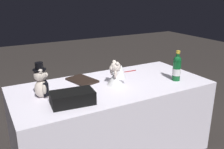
# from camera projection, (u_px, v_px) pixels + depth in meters

# --- Properties ---
(reception_table) EXTENTS (1.81, 0.85, 0.73)m
(reception_table) POSITION_uv_depth(u_px,v_px,m) (112.00, 120.00, 2.39)
(reception_table) COLOR white
(reception_table) RESTS_ON ground_plane
(teddy_bear_groom) EXTENTS (0.13, 0.14, 0.29)m
(teddy_bear_groom) POSITION_uv_depth(u_px,v_px,m) (42.00, 83.00, 1.97)
(teddy_bear_groom) COLOR beige
(teddy_bear_groom) RESTS_ON reception_table
(teddy_bear_bride) EXTENTS (0.20, 0.16, 0.23)m
(teddy_bear_bride) POSITION_uv_depth(u_px,v_px,m) (117.00, 74.00, 2.25)
(teddy_bear_bride) COLOR white
(teddy_bear_bride) RESTS_ON reception_table
(champagne_bottle) EXTENTS (0.08, 0.08, 0.29)m
(champagne_bottle) POSITION_uv_depth(u_px,v_px,m) (177.00, 68.00, 2.35)
(champagne_bottle) COLOR #105426
(champagne_bottle) RESTS_ON reception_table
(signing_pen) EXTENTS (0.15, 0.01, 0.01)m
(signing_pen) POSITION_uv_depth(u_px,v_px,m) (130.00, 71.00, 2.65)
(signing_pen) COLOR maroon
(signing_pen) RESTS_ON reception_table
(gift_case_black) EXTENTS (0.34, 0.21, 0.10)m
(gift_case_black) POSITION_uv_depth(u_px,v_px,m) (73.00, 98.00, 1.86)
(gift_case_black) COLOR black
(gift_case_black) RESTS_ON reception_table
(guestbook) EXTENTS (0.26, 0.33, 0.02)m
(guestbook) POSITION_uv_depth(u_px,v_px,m) (82.00, 80.00, 2.36)
(guestbook) COLOR black
(guestbook) RESTS_ON reception_table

